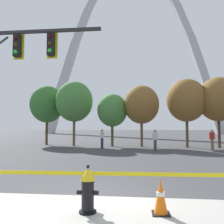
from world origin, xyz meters
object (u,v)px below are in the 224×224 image
Objects in this scene: pedestrian_walking_left at (102,139)px; traffic_cone_mid_sidewalk at (161,197)px; fire_hydrant at (88,190)px; monument_arch at (132,55)px; pedestrian_walking_right at (212,140)px; pedestrian_standing_center at (155,140)px.

traffic_cone_mid_sidewalk is at bearing -76.84° from pedestrian_walking_left.
monument_arch is at bearing 90.22° from fire_hydrant.
pedestrian_walking_left is 1.00× the size of pedestrian_walking_right.
fire_hydrant is 1.52m from traffic_cone_mid_sidewalk.
pedestrian_standing_center is (2.36, 12.87, 0.35)m from fire_hydrant.
monument_arch reaches higher than pedestrian_standing_center.
pedestrian_standing_center is at bearing -86.59° from monument_arch.
fire_hydrant is 14.44m from pedestrian_walking_left.
fire_hydrant is 1.36× the size of traffic_cone_mid_sidewalk.
pedestrian_standing_center is at bearing -166.80° from pedestrian_walking_right.
pedestrian_standing_center and pedestrian_walking_right have the same top height.
pedestrian_walking_left is (-3.33, 14.25, 0.46)m from traffic_cone_mid_sidewalk.
pedestrian_walking_right is at bearing 64.12° from fire_hydrant.
fire_hydrant is 0.02× the size of monument_arch.
pedestrian_walking_right is at bearing 13.20° from pedestrian_standing_center.
fire_hydrant is 0.62× the size of pedestrian_standing_center.
pedestrian_walking_left is at bearing -92.20° from monument_arch.
pedestrian_standing_center reaches higher than traffic_cone_mid_sidewalk.
pedestrian_walking_left reaches higher than fire_hydrant.
traffic_cone_mid_sidewalk is at bearing -110.72° from pedestrian_walking_right.
pedestrian_walking_left is 8.58m from pedestrian_walking_right.
pedestrian_walking_left is 1.00× the size of pedestrian_standing_center.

